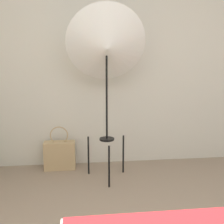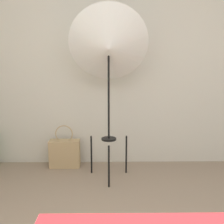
% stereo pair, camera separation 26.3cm
% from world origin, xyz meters
% --- Properties ---
extents(wall_back, '(8.00, 0.05, 2.60)m').
position_xyz_m(wall_back, '(0.00, 2.31, 1.30)').
color(wall_back, beige).
rests_on(wall_back, ground_plane).
extents(photo_umbrella, '(0.87, 0.52, 1.90)m').
position_xyz_m(photo_umbrella, '(-0.11, 1.81, 1.46)').
color(photo_umbrella, black).
rests_on(photo_umbrella, ground_plane).
extents(tote_bag, '(0.38, 0.16, 0.54)m').
position_xyz_m(tote_bag, '(-0.67, 2.13, 0.18)').
color(tote_bag, tan).
rests_on(tote_bag, ground_plane).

